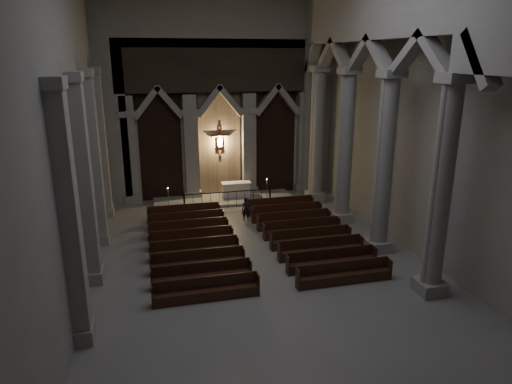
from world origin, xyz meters
TOP-DOWN VIEW (x-y plane):
  - room at (0.00, 0.00)m, footprint 24.00×24.10m
  - sanctuary_wall at (0.00, 11.54)m, footprint 14.00×0.77m
  - right_arcade at (5.50, 1.33)m, footprint 1.00×24.00m
  - left_pilasters at (-6.75, 3.50)m, footprint 0.60×13.00m
  - sanctuary_step at (0.00, 10.60)m, footprint 8.50×2.60m
  - altar at (0.81, 10.80)m, footprint 1.79×0.72m
  - altar_rail at (0.00, 9.20)m, footprint 5.17×0.09m
  - candle_stand_left at (-3.41, 9.41)m, footprint 0.24×0.24m
  - candle_stand_right at (2.40, 9.46)m, footprint 0.26×0.26m
  - pews at (0.00, 3.32)m, footprint 9.29×9.10m
  - worshipper at (0.53, 6.77)m, footprint 0.55×0.45m

SIDE VIEW (x-z plane):
  - sanctuary_step at x=0.00m, z-range 0.00..0.15m
  - pews at x=0.00m, z-range -0.15..0.72m
  - candle_stand_left at x=-3.41m, z-range -0.32..1.09m
  - candle_stand_right at x=2.40m, z-range -0.35..1.18m
  - altar at x=0.81m, z-range 0.15..1.07m
  - worshipper at x=0.53m, z-range 0.00..1.29m
  - altar_rail at x=0.00m, z-range 0.17..1.18m
  - left_pilasters at x=-6.75m, z-range -0.10..7.92m
  - sanctuary_wall at x=0.00m, z-range 0.62..12.62m
  - room at x=0.00m, z-range 1.60..13.60m
  - right_arcade at x=5.50m, z-range 1.83..13.83m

